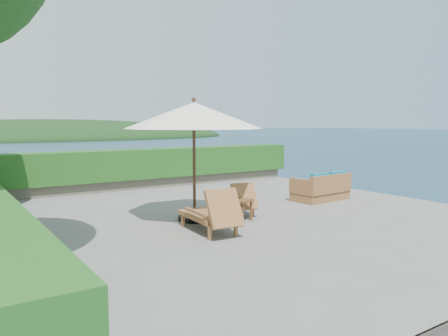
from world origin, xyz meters
TOP-DOWN VIEW (x-y plane):
  - ground at (0.00, 0.00)m, footprint 12.00×12.00m
  - foundation at (0.00, 0.00)m, footprint 12.00×12.00m
  - ocean at (0.00, 0.00)m, footprint 600.00×600.00m
  - offshore_island at (25.00, 140.00)m, footprint 126.00×57.60m
  - planter_wall_far at (0.00, 5.60)m, footprint 12.00×0.60m
  - hedge_far at (0.00, 5.60)m, footprint 12.40×0.90m
  - patio_umbrella at (-0.96, 0.14)m, footprint 4.02×4.02m
  - lounge_left at (-1.25, -1.08)m, footprint 0.84×1.74m
  - lounge_right at (0.26, 0.16)m, footprint 0.86×1.53m
  - side_table at (-0.13, -0.52)m, footprint 0.63×0.63m
  - wicker_loveseat at (3.46, 0.36)m, footprint 1.81×1.03m

SIDE VIEW (x-z plane):
  - offshore_island at x=25.00m, z-range -9.30..3.30m
  - ocean at x=0.00m, z-range -3.00..-3.00m
  - foundation at x=0.00m, z-range -3.05..-0.05m
  - ground at x=0.00m, z-range 0.00..0.00m
  - planter_wall_far at x=0.00m, z-range 0.00..0.36m
  - wicker_loveseat at x=3.46m, z-range -0.10..0.76m
  - lounge_right at x=0.26m, z-range -0.07..0.76m
  - lounge_left at x=-1.25m, z-range -0.08..0.90m
  - side_table at x=-0.13m, z-range 0.17..0.68m
  - hedge_far at x=0.00m, z-range 0.35..1.35m
  - patio_umbrella at x=-0.96m, z-range 0.98..3.83m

